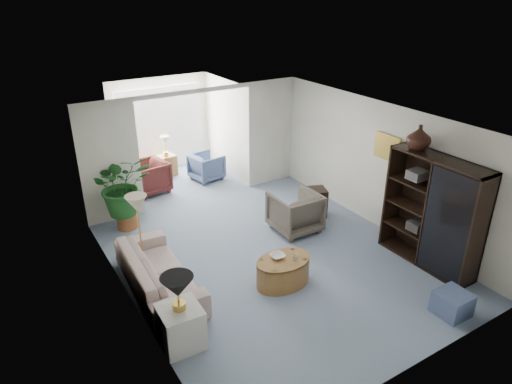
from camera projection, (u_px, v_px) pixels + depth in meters
floor at (274, 260)px, 8.16m from camera, size 6.00×6.00×0.00m
sunroom_floor at (181, 182)px, 11.33m from camera, size 2.60×2.60×0.00m
back_pier_left at (110, 163)px, 9.05m from camera, size 1.20×0.12×2.50m
back_pier_right at (271, 133)px, 10.87m from camera, size 1.20×0.12×2.50m
back_header at (195, 91)px, 9.46m from camera, size 2.60×0.12×0.10m
window_pane at (160, 117)px, 11.58m from camera, size 2.20×0.02×1.50m
window_blinds at (161, 117)px, 11.56m from camera, size 2.20×0.02×1.50m
framed_picture at (388, 147)px, 8.56m from camera, size 0.04×0.50×0.40m
sofa at (158, 272)px, 7.28m from camera, size 0.96×2.24×0.64m
end_table at (181, 327)px, 6.15m from camera, size 0.57×0.57×0.60m
table_lamp at (177, 287)px, 5.87m from camera, size 0.44×0.44×0.30m
floor_lamp at (136, 204)px, 7.40m from camera, size 0.36×0.36×0.28m
coffee_table at (283, 271)px, 7.46m from camera, size 0.95×0.95×0.45m
coffee_bowl at (277, 256)px, 7.40m from camera, size 0.24×0.24×0.06m
coffee_cup at (295, 257)px, 7.34m from camera, size 0.09×0.09×0.08m
wingback_chair at (295, 212)px, 8.99m from camera, size 0.88×0.90×0.81m
side_table_dark at (313, 202)px, 9.60m from camera, size 0.62×0.56×0.60m
entertainment_cabinet at (432, 213)px, 7.71m from camera, size 0.47×1.75×1.95m
cabinet_urn at (419, 137)px, 7.61m from camera, size 0.40×0.40×0.42m
ottoman at (452, 304)px, 6.77m from camera, size 0.46×0.46×0.36m
plant_pot at (127, 220)px, 9.18m from camera, size 0.40×0.40×0.32m
house_plant at (122, 185)px, 8.86m from camera, size 1.11×0.96×1.23m
sunroom_chair_blue at (207, 167)px, 11.39m from camera, size 0.83×0.81×0.66m
sunroom_chair_maroon at (148, 177)px, 10.65m from camera, size 0.95×0.93×0.76m
sunroom_table at (167, 165)px, 11.63m from camera, size 0.48×0.40×0.53m
shelf_clutter at (436, 209)px, 7.57m from camera, size 0.30×1.18×1.06m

